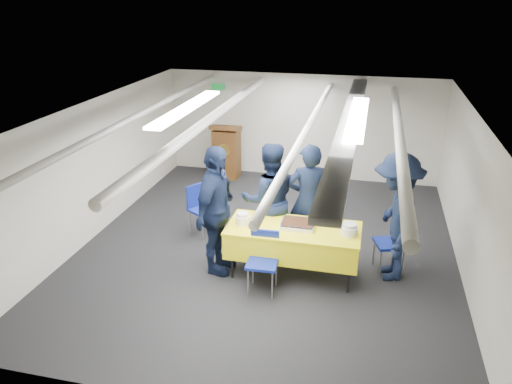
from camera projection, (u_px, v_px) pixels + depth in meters
ground at (268, 247)px, 8.29m from camera, size 7.00×7.00×0.00m
room_shell at (280, 135)px, 7.95m from camera, size 6.00×7.00×2.30m
serving_table at (293, 240)px, 7.31m from camera, size 1.93×0.88×0.77m
sheet_cake at (298, 224)px, 7.24m from camera, size 0.49×0.38×0.09m
plate_stack_left at (243, 219)px, 7.31m from camera, size 0.21×0.21×0.17m
plate_stack_right at (349, 230)px, 6.98m from camera, size 0.24×0.24×0.17m
podium at (227, 151)px, 11.14m from camera, size 0.62×0.53×1.25m
chair_near at (264, 255)px, 6.96m from camera, size 0.44×0.44×0.87m
chair_right at (396, 238)px, 7.43m from camera, size 0.53×0.53×0.87m
chair_left at (200, 204)px, 8.60m from camera, size 0.58×0.58×0.87m
sailor_a at (308, 200)px, 7.80m from camera, size 0.77×0.62×1.82m
sailor_b at (269, 200)px, 7.80m from camera, size 1.09×0.97×1.84m
sailor_c at (216, 211)px, 7.25m from camera, size 0.59×1.19×1.96m
sailor_d at (395, 217)px, 7.11m from camera, size 0.84×1.30×1.91m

